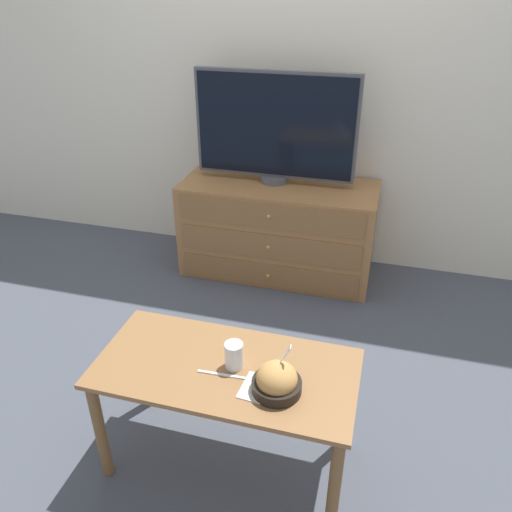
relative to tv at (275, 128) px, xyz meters
The scene contains 9 objects.
ground_plane 0.99m from the tv, 87.22° to the left, with size 12.00×12.00×0.00m, color #474C56.
wall_back 0.43m from the tv, 87.48° to the left, with size 12.00×0.05×2.60m.
dresser 0.66m from the tv, 45.85° to the right, with size 1.23×0.52×0.62m.
tv is the anchor object (origin of this frame).
coffee_table 1.68m from the tv, 82.70° to the right, with size 0.97×0.47×0.50m.
takeout_bowl 1.75m from the tv, 75.97° to the right, with size 0.18×0.18×0.18m.
drink_cup 1.64m from the tv, 81.58° to the right, with size 0.07×0.07×0.10m.
napkin 1.76m from the tv, 77.79° to the right, with size 0.15×0.15×0.00m.
knife 1.70m from the tv, 82.94° to the right, with size 0.18×0.02×0.00m.
Camera 1 is at (0.67, -3.14, 1.77)m, focal length 35.00 mm.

